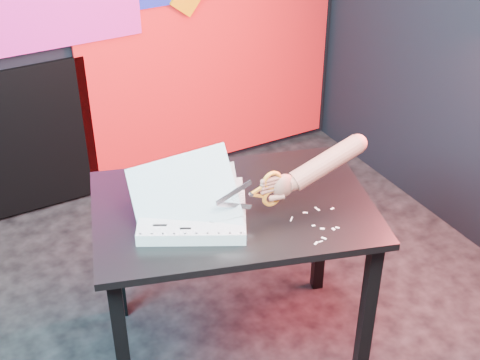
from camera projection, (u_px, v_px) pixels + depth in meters
room at (229, 64)px, 2.20m from camera, size 3.01×3.01×2.71m
backdrop at (111, 36)px, 3.52m from camera, size 2.88×0.05×2.08m
work_table at (233, 227)px, 2.62m from camera, size 1.23×0.99×0.75m
printout_stack at (192, 216)px, 2.45m from camera, size 0.48×0.43×0.29m
scissors at (267, 190)px, 2.42m from camera, size 0.26×0.02×0.15m
hand_forearm at (319, 166)px, 2.47m from camera, size 0.43×0.09×0.19m
paper_clippings at (319, 224)px, 2.46m from camera, size 0.19×0.19×0.00m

